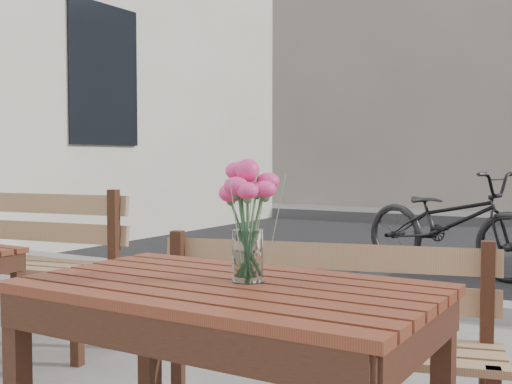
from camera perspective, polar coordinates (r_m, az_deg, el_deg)
main_table at (r=1.96m, az=-2.59°, el=-11.65°), size 1.24×0.73×0.76m
main_bench at (r=2.54m, az=5.61°, el=-11.08°), size 1.41×0.73×0.84m
main_vase at (r=1.92m, az=-0.75°, el=-1.21°), size 0.20×0.20×0.37m
second_bench at (r=4.27m, az=-21.07°, el=-4.48°), size 1.61×0.69×0.97m
bicycle at (r=6.54m, az=16.75°, el=-2.60°), size 2.03×1.28×1.01m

